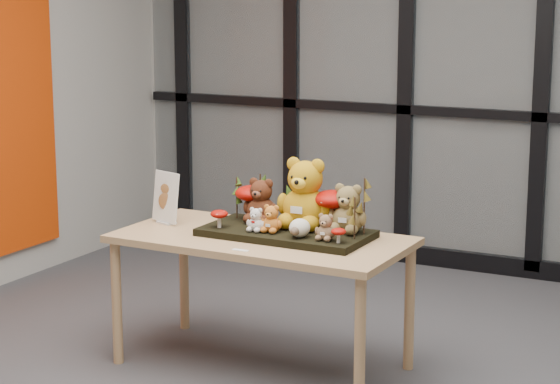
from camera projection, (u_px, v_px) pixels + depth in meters
The scene contains 22 objects.
room_shell at pixel (307, 27), 4.28m from camera, with size 5.00×5.00×5.00m.
glass_partition at pixel (473, 56), 6.49m from camera, with size 4.90×0.06×2.78m.
display_table at pixel (262, 250), 4.92m from camera, with size 1.42×0.73×0.66m.
diorama_tray at pixel (286, 233), 4.90m from camera, with size 0.81×0.41×0.04m, color black.
bear_pooh_yellow at pixel (305, 189), 4.91m from camera, with size 0.29×0.26×0.38m, color #C89012, non-canonical shape.
bear_brown_medium at pixel (261, 198), 5.02m from camera, with size 0.19×0.17×0.25m, color #4B2212, non-canonical shape.
bear_tan_back at pixel (348, 206), 4.82m from camera, with size 0.20×0.18×0.26m, color olive, non-canonical shape.
bear_small_yellow at pixel (272, 217), 4.83m from camera, with size 0.11×0.10×0.15m, color orange, non-canonical shape.
bear_white_bow at pixel (256, 218), 4.84m from camera, with size 0.10×0.09×0.13m, color white, non-canonical shape.
bear_beige_small at pixel (326, 226), 4.67m from camera, with size 0.11×0.10×0.14m, color #896646, non-canonical shape.
plush_cream_hedgehog at pixel (300, 227), 4.73m from camera, with size 0.07×0.07×0.10m, color white, non-canonical shape.
mushroom_back_left at pixel (252, 201), 5.09m from camera, with size 0.17×0.17×0.19m, color #9C0B05, non-canonical shape.
mushroom_back_right at pixel (333, 208), 4.88m from camera, with size 0.19×0.19×0.21m, color #9C0B05, non-canonical shape.
mushroom_front_left at pixel (219, 218), 4.92m from camera, with size 0.09×0.09×0.10m, color #9C0B05, non-canonical shape.
mushroom_front_right at pixel (338, 235), 4.63m from camera, with size 0.07×0.07×0.08m, color #9C0B05, non-canonical shape.
sprig_green_far_left at pixel (237, 198), 5.12m from camera, with size 0.05×0.05×0.21m, color #1C370C, non-canonical shape.
sprig_green_mid_left at pixel (260, 196), 5.10m from camera, with size 0.05×0.05×0.23m, color #1C370C, non-canonical shape.
sprig_dry_far_right at pixel (364, 206), 4.77m from camera, with size 0.05×0.05×0.27m, color brown, non-canonical shape.
sprig_dry_mid_right at pixel (355, 218), 4.69m from camera, with size 0.05×0.05×0.20m, color brown, non-canonical shape.
sprig_green_centre at pixel (292, 204), 5.04m from camera, with size 0.05×0.05×0.19m, color #1C370C, non-canonical shape.
sign_holder at pixel (166, 200), 5.15m from camera, with size 0.19×0.10×0.27m.
label_card at pixel (240, 250), 4.64m from camera, with size 0.08×0.03×0.00m, color white.
Camera 1 is at (1.87, -3.91, 1.83)m, focal length 65.00 mm.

